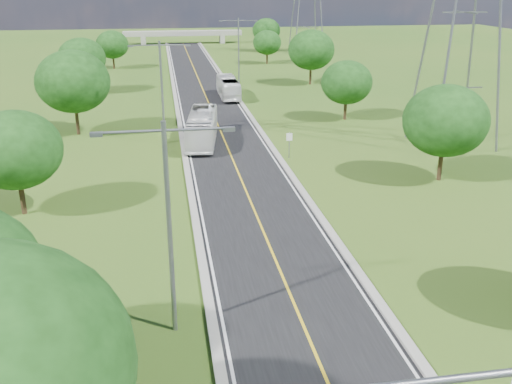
% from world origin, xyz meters
% --- Properties ---
extents(ground, '(260.00, 260.00, 0.00)m').
position_xyz_m(ground, '(0.00, 60.00, 0.00)').
color(ground, '#2F5618').
rests_on(ground, ground).
extents(road, '(8.00, 150.00, 0.06)m').
position_xyz_m(road, '(0.00, 66.00, 0.03)').
color(road, black).
rests_on(road, ground).
extents(curb_left, '(0.50, 150.00, 0.22)m').
position_xyz_m(curb_left, '(-4.25, 66.00, 0.11)').
color(curb_left, gray).
rests_on(curb_left, ground).
extents(curb_right, '(0.50, 150.00, 0.22)m').
position_xyz_m(curb_right, '(4.25, 66.00, 0.11)').
color(curb_right, gray).
rests_on(curb_right, ground).
extents(speed_limit_sign, '(0.55, 0.09, 2.40)m').
position_xyz_m(speed_limit_sign, '(5.20, 37.98, 1.60)').
color(speed_limit_sign, slate).
rests_on(speed_limit_sign, ground).
extents(overpass, '(30.00, 3.00, 3.20)m').
position_xyz_m(overpass, '(0.00, 140.00, 2.41)').
color(overpass, gray).
rests_on(overpass, ground).
extents(streetlight_near_left, '(5.90, 0.25, 10.00)m').
position_xyz_m(streetlight_near_left, '(-6.00, 12.00, 5.94)').
color(streetlight_near_left, slate).
rests_on(streetlight_near_left, ground).
extents(streetlight_mid_left, '(5.90, 0.25, 10.00)m').
position_xyz_m(streetlight_mid_left, '(-6.00, 45.00, 5.94)').
color(streetlight_mid_left, slate).
rests_on(streetlight_mid_left, ground).
extents(streetlight_far_right, '(5.90, 0.25, 10.00)m').
position_xyz_m(streetlight_far_right, '(6.00, 78.00, 5.94)').
color(streetlight_far_right, slate).
rests_on(streetlight_far_right, ground).
extents(tree_lb, '(6.30, 6.30, 7.33)m').
position_xyz_m(tree_lb, '(-16.00, 28.00, 4.64)').
color(tree_lb, black).
rests_on(tree_lb, ground).
extents(tree_lc, '(7.56, 7.56, 8.79)m').
position_xyz_m(tree_lc, '(-15.00, 50.00, 5.58)').
color(tree_lc, black).
rests_on(tree_lc, ground).
extents(tree_ld, '(6.72, 6.72, 7.82)m').
position_xyz_m(tree_ld, '(-17.00, 74.00, 4.95)').
color(tree_ld, black).
rests_on(tree_ld, ground).
extents(tree_le, '(5.88, 5.88, 6.84)m').
position_xyz_m(tree_le, '(-14.50, 98.00, 4.33)').
color(tree_le, black).
rests_on(tree_le, ground).
extents(tree_rb, '(6.72, 6.72, 7.82)m').
position_xyz_m(tree_rb, '(16.00, 30.00, 4.95)').
color(tree_rb, black).
rests_on(tree_rb, ground).
extents(tree_rc, '(5.88, 5.88, 6.84)m').
position_xyz_m(tree_rc, '(15.00, 52.00, 4.33)').
color(tree_rc, black).
rests_on(tree_rc, ground).
extents(tree_rd, '(7.14, 7.14, 8.30)m').
position_xyz_m(tree_rd, '(17.00, 76.00, 5.27)').
color(tree_rd, black).
rests_on(tree_rd, ground).
extents(tree_re, '(5.46, 5.46, 6.35)m').
position_xyz_m(tree_re, '(14.50, 100.00, 4.02)').
color(tree_re, black).
rests_on(tree_re, ground).
extents(tree_rf, '(6.30, 6.30, 7.33)m').
position_xyz_m(tree_rf, '(18.00, 120.00, 4.64)').
color(tree_rf, black).
rests_on(tree_rf, ground).
extents(bus_outbound, '(2.38, 10.04, 2.79)m').
position_xyz_m(bus_outbound, '(3.04, 67.18, 1.46)').
color(bus_outbound, white).
rests_on(bus_outbound, road).
extents(bus_inbound, '(4.09, 11.38, 3.10)m').
position_xyz_m(bus_inbound, '(-2.28, 44.45, 1.61)').
color(bus_inbound, white).
rests_on(bus_inbound, road).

